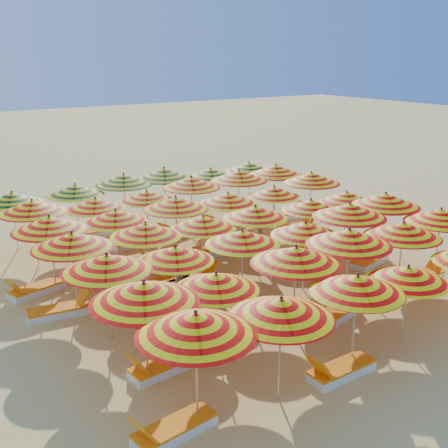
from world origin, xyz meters
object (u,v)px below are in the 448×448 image
(umbrella_16, at_px, (350,210))
(lounger_6, at_px, (371,260))
(umbrella_20, at_px, (203,222))
(lounger_3, at_px, (199,354))
(umbrella_33, at_px, (191,182))
(beachgoer_a, at_px, (261,243))
(lounger_4, at_px, (337,313))
(lounger_11, at_px, (36,289))
(umbrella_13, at_px, (175,254))
(umbrella_14, at_px, (242,237))
(umbrella_7, at_px, (216,282))
(umbrella_18, at_px, (72,241))
(umbrella_2, at_px, (357,284))
(umbrella_37, at_px, (76,190))
(umbrella_22, at_px, (311,205))
(lounger_2, at_px, (163,366))
(umbrella_34, at_px, (239,176))
(umbrella_35, at_px, (276,170))
(umbrella_12, at_px, (107,263))
(lounger_9, at_px, (193,280))
(umbrella_6, at_px, (144,293))
(umbrella_27, at_px, (228,198))
(lounger_8, at_px, (162,283))
(lounger_14, at_px, (218,250))
(umbrella_36, at_px, (12,198))
(umbrella_3, at_px, (408,274))
(umbrella_17, at_px, (385,200))
(umbrella_39, at_px, (164,174))
(umbrella_26, at_px, (176,203))
(lounger_20, at_px, (92,233))
(umbrella_30, at_px, (32,207))
(lounger_1, at_px, (340,370))
(umbrella_41, at_px, (249,167))
(lounger_18, at_px, (224,224))
(umbrella_23, at_px, (347,197))
(umbrella_31, at_px, (96,204))
(umbrella_15, at_px, (305,229))
(lounger_12, at_px, (104,276))
(umbrella_28, at_px, (274,192))
(beachgoer_b, at_px, (183,271))
(umbrella_24, at_px, (50,224))
(umbrella_8, at_px, (296,255))
(umbrella_32, at_px, (147,196))
(umbrella_19, at_px, (146,230))
(lounger_7, at_px, (60,310))
(lounger_13, at_px, (165,262))
(umbrella_38, at_px, (124,180))
(lounger_16, at_px, (135,242))
(umbrella_1, at_px, (281,309))
(umbrella_9, at_px, (349,237))
(lounger_17, at_px, (178,232))
(lounger_0, at_px, (173,430))
(lounger_10, at_px, (297,254))
(lounger_19, at_px, (286,215))

(umbrella_16, height_order, lounger_6, umbrella_16)
(umbrella_20, bearing_deg, lounger_3, -123.12)
(umbrella_33, height_order, beachgoer_a, umbrella_33)
(lounger_4, distance_m, lounger_11, 9.06)
(umbrella_13, distance_m, umbrella_14, 2.16)
(umbrella_7, height_order, umbrella_18, umbrella_18)
(umbrella_2, height_order, umbrella_37, umbrella_2)
(umbrella_22, height_order, lounger_2, umbrella_22)
(umbrella_34, height_order, umbrella_35, umbrella_35)
(umbrella_12, height_order, lounger_9, umbrella_12)
(umbrella_6, distance_m, lounger_4, 6.18)
(umbrella_13, relative_size, umbrella_27, 0.91)
(lounger_8, bearing_deg, lounger_14, -150.60)
(umbrella_6, height_order, umbrella_36, umbrella_6)
(umbrella_3, bearing_deg, umbrella_17, 46.17)
(umbrella_39, bearing_deg, umbrella_7, -111.63)
(umbrella_26, relative_size, lounger_20, 1.61)
(umbrella_30, distance_m, lounger_4, 10.54)
(lounger_20, bearing_deg, umbrella_33, -23.79)
(umbrella_35, relative_size, lounger_1, 1.58)
(umbrella_41, xyz_separation_m, lounger_18, (-2.58, -1.81, -1.87))
(umbrella_2, bearing_deg, umbrella_23, 46.01)
(umbrella_31, distance_m, lounger_1, 10.81)
(umbrella_36, bearing_deg, umbrella_34, -14.77)
(lounger_14, height_order, beachgoer_a, beachgoer_a)
(umbrella_15, height_order, lounger_12, umbrella_15)
(umbrella_28, distance_m, umbrella_36, 9.74)
(umbrella_13, height_order, umbrella_41, umbrella_41)
(umbrella_22, relative_size, beachgoer_b, 1.62)
(umbrella_24, bearing_deg, umbrella_36, 89.91)
(umbrella_8, distance_m, umbrella_32, 8.48)
(umbrella_19, bearing_deg, umbrella_31, 91.09)
(umbrella_8, height_order, umbrella_22, umbrella_8)
(umbrella_14, relative_size, lounger_7, 1.32)
(umbrella_17, bearing_deg, umbrella_26, 146.53)
(umbrella_37, xyz_separation_m, lounger_13, (1.48, -4.39, -1.88))
(lounger_2, relative_size, lounger_12, 0.99)
(umbrella_18, xyz_separation_m, umbrella_38, (4.30, 6.20, 0.04))
(umbrella_8, xyz_separation_m, umbrella_19, (-2.02, 4.48, -0.16))
(lounger_14, relative_size, lounger_16, 1.03)
(umbrella_1, relative_size, umbrella_9, 0.94)
(lounger_17, xyz_separation_m, beachgoer_a, (1.04, -4.14, 0.55))
(umbrella_18, height_order, lounger_0, umbrella_18)
(umbrella_31, relative_size, umbrella_32, 0.95)
(lounger_9, xyz_separation_m, lounger_10, (4.33, -0.02, 0.00))
(umbrella_8, xyz_separation_m, lounger_19, (6.73, 8.36, -2.02))
(umbrella_15, xyz_separation_m, umbrella_41, (4.06, 8.48, 0.06))
(umbrella_19, height_order, lounger_16, umbrella_19)
(umbrella_8, bearing_deg, umbrella_12, 151.25)
(umbrella_24, bearing_deg, umbrella_6, -89.16)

